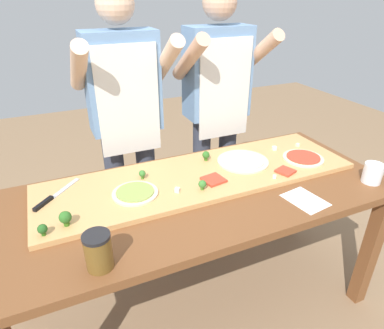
% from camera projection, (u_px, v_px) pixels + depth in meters
% --- Properties ---
extents(ground_plane, '(8.00, 8.00, 0.00)m').
position_uv_depth(ground_plane, '(198.00, 303.00, 1.96)').
color(ground_plane, '#896B4C').
extents(prep_table, '(1.87, 0.80, 0.78)m').
position_uv_depth(prep_table, '(199.00, 207.00, 1.65)').
color(prep_table, brown).
rests_on(prep_table, ground).
extents(cutting_board, '(1.61, 0.47, 0.02)m').
position_uv_depth(cutting_board, '(200.00, 176.00, 1.70)').
color(cutting_board, tan).
rests_on(cutting_board, prep_table).
extents(chefs_knife, '(0.22, 0.23, 0.02)m').
position_uv_depth(chefs_knife, '(51.00, 198.00, 1.49)').
color(chefs_knife, '#B7BABF').
rests_on(chefs_knife, cutting_board).
extents(pizza_whole_tomato_red, '(0.22, 0.22, 0.02)m').
position_uv_depth(pizza_whole_tomato_red, '(303.00, 158.00, 1.85)').
color(pizza_whole_tomato_red, beige).
rests_on(pizza_whole_tomato_red, cutting_board).
extents(pizza_whole_pesto_green, '(0.21, 0.21, 0.02)m').
position_uv_depth(pizza_whole_pesto_green, '(135.00, 193.00, 1.53)').
color(pizza_whole_pesto_green, beige).
rests_on(pizza_whole_pesto_green, cutting_board).
extents(pizza_whole_cheese_artichoke, '(0.28, 0.28, 0.02)m').
position_uv_depth(pizza_whole_cheese_artichoke, '(243.00, 161.00, 1.81)').
color(pizza_whole_cheese_artichoke, beige).
rests_on(pizza_whole_cheese_artichoke, cutting_board).
extents(pizza_slice_far_right, '(0.11, 0.11, 0.01)m').
position_uv_depth(pizza_slice_far_right, '(285.00, 171.00, 1.71)').
color(pizza_slice_far_right, '#BC3D28').
rests_on(pizza_slice_far_right, cutting_board).
extents(pizza_slice_far_left, '(0.11, 0.11, 0.01)m').
position_uv_depth(pizza_slice_far_left, '(214.00, 180.00, 1.64)').
color(pizza_slice_far_left, '#BC3D28').
rests_on(pizza_slice_far_left, cutting_board).
extents(broccoli_floret_front_left, '(0.05, 0.05, 0.06)m').
position_uv_depth(broccoli_floret_front_left, '(65.00, 218.00, 1.31)').
color(broccoli_floret_front_left, '#366618').
rests_on(broccoli_floret_front_left, cutting_board).
extents(broccoli_floret_back_right, '(0.03, 0.03, 0.05)m').
position_uv_depth(broccoli_floret_back_right, '(142.00, 174.00, 1.64)').
color(broccoli_floret_back_right, '#3F7220').
rests_on(broccoli_floret_back_right, cutting_board).
extents(broccoli_floret_back_left, '(0.04, 0.04, 0.05)m').
position_uv_depth(broccoli_floret_back_left, '(206.00, 155.00, 1.82)').
color(broccoli_floret_back_left, '#366618').
rests_on(broccoli_floret_back_left, cutting_board).
extents(broccoli_floret_front_right, '(0.04, 0.04, 0.05)m').
position_uv_depth(broccoli_floret_front_right, '(202.00, 184.00, 1.55)').
color(broccoli_floret_front_right, '#3F7220').
rests_on(broccoli_floret_front_right, cutting_board).
extents(broccoli_floret_front_mid, '(0.04, 0.04, 0.05)m').
position_uv_depth(broccoli_floret_front_mid, '(42.00, 229.00, 1.26)').
color(broccoli_floret_front_mid, '#2C5915').
rests_on(broccoli_floret_front_mid, cutting_board).
extents(cheese_crumble_a, '(0.02, 0.02, 0.02)m').
position_uv_depth(cheese_crumble_a, '(274.00, 177.00, 1.66)').
color(cheese_crumble_a, silver).
rests_on(cheese_crumble_a, cutting_board).
extents(cheese_crumble_b, '(0.03, 0.03, 0.02)m').
position_uv_depth(cheese_crumble_b, '(178.00, 190.00, 1.54)').
color(cheese_crumble_b, white).
rests_on(cheese_crumble_b, cutting_board).
extents(cheese_crumble_c, '(0.03, 0.03, 0.02)m').
position_uv_depth(cheese_crumble_c, '(274.00, 148.00, 1.95)').
color(cheese_crumble_c, white).
rests_on(cheese_crumble_c, cutting_board).
extents(cheese_crumble_d, '(0.02, 0.02, 0.02)m').
position_uv_depth(cheese_crumble_d, '(298.00, 145.00, 2.00)').
color(cheese_crumble_d, silver).
rests_on(cheese_crumble_d, cutting_board).
extents(flour_cup, '(0.09, 0.09, 0.10)m').
position_uv_depth(flour_cup, '(372.00, 174.00, 1.66)').
color(flour_cup, white).
rests_on(flour_cup, prep_table).
extents(sauce_jar, '(0.10, 0.10, 0.14)m').
position_uv_depth(sauce_jar, '(98.00, 251.00, 1.13)').
color(sauce_jar, brown).
rests_on(sauce_jar, prep_table).
extents(recipe_note, '(0.17, 0.20, 0.00)m').
position_uv_depth(recipe_note, '(305.00, 200.00, 1.53)').
color(recipe_note, white).
rests_on(recipe_note, prep_table).
extents(cook_left, '(0.54, 0.39, 1.67)m').
position_uv_depth(cook_left, '(126.00, 113.00, 1.94)').
color(cook_left, '#333847').
rests_on(cook_left, ground).
extents(cook_right, '(0.54, 0.39, 1.67)m').
position_uv_depth(cook_right, '(217.00, 101.00, 2.16)').
color(cook_right, '#333847').
rests_on(cook_right, ground).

